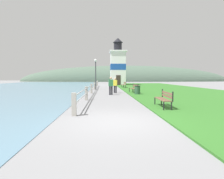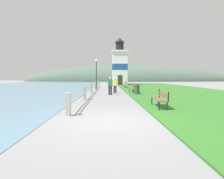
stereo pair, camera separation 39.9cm
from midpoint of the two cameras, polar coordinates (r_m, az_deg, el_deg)
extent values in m
plane|color=slate|center=(6.49, -0.35, -10.40)|extent=(160.00, 160.00, 0.00)
cube|color=#2D6623|center=(23.04, 17.91, -0.09)|extent=(12.00, 45.77, 0.06)
cube|color=#A8A399|center=(7.51, -13.80, -4.74)|extent=(0.18, 0.18, 0.97)
cube|color=#A8A399|center=(12.41, -9.31, -1.23)|extent=(0.18, 0.18, 0.97)
cube|color=#A8A399|center=(17.35, -7.37, 0.29)|extent=(0.18, 0.18, 0.97)
cube|color=#A8A399|center=(22.32, -6.29, 1.13)|extent=(0.18, 0.18, 0.97)
cube|color=#A8A399|center=(27.29, -5.60, 1.67)|extent=(0.18, 0.18, 0.97)
cube|color=#A8A399|center=(32.27, -5.13, 2.04)|extent=(0.18, 0.18, 0.97)
cylinder|color=#B2B2B7|center=(19.82, -6.77, 1.75)|extent=(0.06, 24.94, 0.06)
cylinder|color=#B2B2B7|center=(19.83, -6.76, 0.76)|extent=(0.06, 24.94, 0.06)
cube|color=brown|center=(9.42, 14.13, -3.07)|extent=(0.21, 1.82, 0.04)
cube|color=brown|center=(9.45, 14.99, -3.06)|extent=(0.21, 1.82, 0.04)
cube|color=brown|center=(9.49, 15.85, -3.05)|extent=(0.21, 1.82, 0.04)
cube|color=brown|center=(9.48, 16.40, -1.14)|extent=(0.15, 1.81, 0.11)
cube|color=brown|center=(9.50, 16.38, -2.08)|extent=(0.15, 1.81, 0.11)
cube|color=black|center=(8.60, 15.22, -5.42)|extent=(0.05, 0.05, 0.45)
cube|color=black|center=(10.29, 12.75, -3.82)|extent=(0.05, 0.05, 0.45)
cube|color=black|center=(8.70, 17.59, -5.36)|extent=(0.05, 0.05, 0.45)
cube|color=black|center=(10.38, 14.75, -3.79)|extent=(0.05, 0.05, 0.45)
cube|color=black|center=(8.65, 17.97, -2.27)|extent=(0.05, 0.05, 0.49)
cube|color=black|center=(10.34, 15.06, -1.21)|extent=(0.05, 0.05, 0.49)
cube|color=brown|center=(17.79, 5.88, 0.34)|extent=(0.33, 1.71, 0.04)
cube|color=brown|center=(17.83, 6.34, 0.35)|extent=(0.33, 1.71, 0.04)
cube|color=brown|center=(17.87, 6.79, 0.35)|extent=(0.33, 1.71, 0.04)
cube|color=brown|center=(17.88, 7.07, 1.37)|extent=(0.28, 1.70, 0.11)
cube|color=brown|center=(17.89, 7.06, 0.86)|extent=(0.28, 1.70, 0.11)
cube|color=black|center=(17.00, 6.52, -0.66)|extent=(0.06, 0.06, 0.45)
cube|color=black|center=(18.60, 5.07, -0.25)|extent=(0.06, 0.06, 0.45)
cube|color=black|center=(17.11, 7.71, -0.65)|extent=(0.06, 0.06, 0.45)
cube|color=black|center=(18.69, 6.16, -0.23)|extent=(0.06, 0.06, 0.45)
cube|color=black|center=(17.09, 7.88, 0.93)|extent=(0.06, 0.06, 0.49)
cube|color=black|center=(18.68, 6.32, 1.21)|extent=(0.06, 0.06, 0.49)
cube|color=brown|center=(26.69, 3.01, 1.59)|extent=(0.16, 1.99, 0.04)
cube|color=brown|center=(26.71, 3.32, 1.59)|extent=(0.16, 1.99, 0.04)
cube|color=brown|center=(26.73, 3.63, 1.59)|extent=(0.16, 1.99, 0.04)
cube|color=brown|center=(26.73, 3.82, 2.28)|extent=(0.10, 1.99, 0.11)
cube|color=brown|center=(26.73, 3.82, 1.94)|extent=(0.10, 1.99, 0.11)
cube|color=black|center=(25.73, 3.18, 0.96)|extent=(0.05, 0.05, 0.45)
cube|color=black|center=(27.66, 2.69, 1.17)|extent=(0.05, 0.05, 0.45)
cube|color=black|center=(25.78, 4.00, 0.96)|extent=(0.05, 0.05, 0.45)
cube|color=black|center=(27.70, 3.45, 1.18)|extent=(0.05, 0.05, 0.45)
cube|color=black|center=(25.77, 4.11, 2.00)|extent=(0.05, 0.05, 0.49)
cube|color=black|center=(27.69, 3.55, 2.15)|extent=(0.05, 0.05, 0.49)
cube|color=white|center=(35.54, 1.58, 6.77)|extent=(2.94, 2.94, 6.59)
cube|color=#194799|center=(35.55, 1.58, 7.30)|extent=(2.98, 2.98, 1.19)
cube|color=white|center=(35.86, 1.59, 12.24)|extent=(3.38, 3.38, 0.25)
cylinder|color=black|center=(36.01, 1.59, 13.75)|extent=(1.62, 1.62, 1.68)
cone|color=black|center=(36.25, 1.60, 15.78)|extent=(2.02, 2.02, 0.92)
cube|color=#332823|center=(34.02, 1.75, 3.02)|extent=(0.90, 0.06, 2.00)
cylinder|color=#28282D|center=(15.86, -1.43, -0.34)|extent=(0.15, 0.15, 0.80)
cylinder|color=#28282D|center=(15.89, -0.78, -0.33)|extent=(0.15, 0.15, 0.80)
cube|color=#337A47|center=(15.83, -1.11, 2.20)|extent=(0.43, 0.27, 0.60)
sphere|color=tan|center=(15.83, -1.11, 3.77)|extent=(0.22, 0.22, 0.22)
cylinder|color=#28282D|center=(17.75, 0.15, 0.05)|extent=(0.14, 0.14, 0.76)
cylinder|color=#28282D|center=(17.71, 0.68, 0.05)|extent=(0.14, 0.14, 0.76)
cube|color=yellow|center=(17.69, 0.42, 2.19)|extent=(0.42, 0.30, 0.57)
sphere|color=tan|center=(17.68, 0.42, 3.50)|extent=(0.20, 0.20, 0.20)
cylinder|color=#2D5138|center=(16.11, 7.58, -0.31)|extent=(0.50, 0.50, 0.80)
cylinder|color=black|center=(16.08, 7.60, 1.18)|extent=(0.54, 0.54, 0.04)
cylinder|color=#333338|center=(22.82, -5.85, 4.50)|extent=(0.12, 0.12, 3.60)
sphere|color=white|center=(22.92, -5.89, 9.46)|extent=(0.36, 0.36, 0.36)
ellipsoid|color=#475B4C|center=(67.32, 4.51, 2.68)|extent=(80.00, 16.00, 12.00)
camera|label=1|loc=(0.20, -90.61, -0.04)|focal=28.00mm
camera|label=2|loc=(0.20, 89.39, 0.04)|focal=28.00mm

